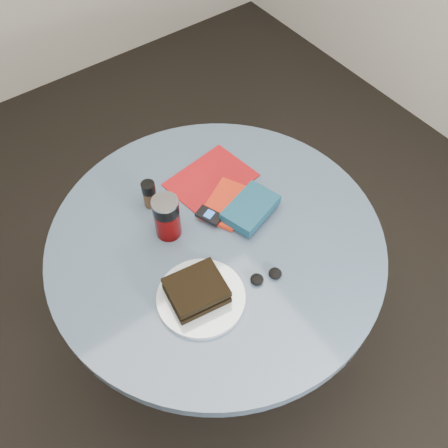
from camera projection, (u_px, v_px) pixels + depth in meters
ground at (218, 342)px, 2.07m from camera, size 4.00×4.00×0.00m
table at (216, 268)px, 1.60m from camera, size 1.00×1.00×0.75m
plate at (201, 298)px, 1.35m from camera, size 0.31×0.31×0.02m
sandwich at (196, 290)px, 1.32m from camera, size 0.16×0.15×0.05m
soda_can at (167, 217)px, 1.43m from camera, size 0.09×0.09×0.14m
pepper_grinder at (149, 194)px, 1.51m from camera, size 0.06×0.06×0.10m
magazine at (211, 180)px, 1.61m from camera, size 0.28×0.23×0.00m
red_book at (227, 204)px, 1.54m from camera, size 0.21×0.18×0.01m
novel at (251, 208)px, 1.50m from camera, size 0.19×0.15×0.03m
mp3_player at (209, 215)px, 1.49m from camera, size 0.07×0.09×0.01m
headphones at (266, 276)px, 1.38m from camera, size 0.10×0.06×0.02m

